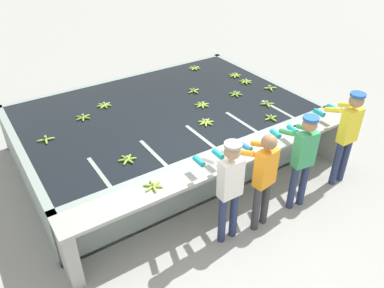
{
  "coord_description": "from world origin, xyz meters",
  "views": [
    {
      "loc": [
        -2.91,
        -3.2,
        4.05
      ],
      "look_at": [
        0.0,
        1.2,
        0.64
      ],
      "focal_mm": 35.0,
      "sensor_mm": 36.0,
      "label": 1
    }
  ],
  "objects_px": {
    "banana_bunch_floating_4": "(267,104)",
    "banana_bunch_floating_13": "(206,122)",
    "banana_bunch_floating_2": "(246,81)",
    "banana_bunch_floating_9": "(270,88)",
    "worker_0": "(229,183)",
    "banana_bunch_floating_10": "(46,139)",
    "banana_bunch_floating_8": "(83,117)",
    "banana_bunch_floating_11": "(271,118)",
    "worker_1": "(263,174)",
    "banana_bunch_floating_1": "(104,105)",
    "worker_2": "(302,154)",
    "banana_bunch_floating_5": "(202,105)",
    "knife_0": "(301,126)",
    "worker_3": "(347,130)",
    "banana_bunch_floating_0": "(235,75)",
    "banana_bunch_floating_12": "(236,94)",
    "banana_bunch_floating_3": "(127,159)",
    "banana_bunch_floating_6": "(194,91)",
    "banana_bunch_ledge_0": "(153,186)",
    "banana_bunch_floating_7": "(194,68)"
  },
  "relations": [
    {
      "from": "banana_bunch_floating_9",
      "to": "banana_bunch_floating_13",
      "type": "height_order",
      "value": "same"
    },
    {
      "from": "banana_bunch_floating_8",
      "to": "banana_bunch_floating_3",
      "type": "bearing_deg",
      "value": -86.5
    },
    {
      "from": "worker_2",
      "to": "worker_3",
      "type": "height_order",
      "value": "worker_3"
    },
    {
      "from": "banana_bunch_floating_5",
      "to": "banana_bunch_ledge_0",
      "type": "relative_size",
      "value": 1.0
    },
    {
      "from": "banana_bunch_floating_2",
      "to": "banana_bunch_floating_6",
      "type": "height_order",
      "value": "same"
    },
    {
      "from": "banana_bunch_floating_4",
      "to": "banana_bunch_floating_9",
      "type": "height_order",
      "value": "same"
    },
    {
      "from": "banana_bunch_floating_1",
      "to": "worker_0",
      "type": "bearing_deg",
      "value": -81.41
    },
    {
      "from": "banana_bunch_floating_10",
      "to": "banana_bunch_floating_7",
      "type": "bearing_deg",
      "value": 18.55
    },
    {
      "from": "worker_0",
      "to": "worker_2",
      "type": "relative_size",
      "value": 1.01
    },
    {
      "from": "worker_0",
      "to": "banana_bunch_floating_10",
      "type": "relative_size",
      "value": 5.7
    },
    {
      "from": "worker_2",
      "to": "banana_bunch_floating_7",
      "type": "bearing_deg",
      "value": 80.81
    },
    {
      "from": "worker_2",
      "to": "banana_bunch_floating_4",
      "type": "relative_size",
      "value": 6.06
    },
    {
      "from": "banana_bunch_floating_3",
      "to": "banana_bunch_floating_7",
      "type": "distance_m",
      "value": 3.68
    },
    {
      "from": "banana_bunch_floating_0",
      "to": "banana_bunch_ledge_0",
      "type": "bearing_deg",
      "value": -144.44
    },
    {
      "from": "banana_bunch_floating_1",
      "to": "banana_bunch_floating_12",
      "type": "bearing_deg",
      "value": -22.49
    },
    {
      "from": "banana_bunch_floating_1",
      "to": "banana_bunch_floating_13",
      "type": "height_order",
      "value": "same"
    },
    {
      "from": "banana_bunch_floating_12",
      "to": "worker_2",
      "type": "bearing_deg",
      "value": -103.49
    },
    {
      "from": "worker_2",
      "to": "banana_bunch_floating_4",
      "type": "distance_m",
      "value": 1.7
    },
    {
      "from": "banana_bunch_floating_4",
      "to": "banana_bunch_floating_11",
      "type": "relative_size",
      "value": 0.94
    },
    {
      "from": "banana_bunch_floating_4",
      "to": "banana_bunch_floating_13",
      "type": "xyz_separation_m",
      "value": [
        -1.34,
        0.06,
        -0.0
      ]
    },
    {
      "from": "worker_1",
      "to": "banana_bunch_floating_1",
      "type": "bearing_deg",
      "value": 107.8
    },
    {
      "from": "worker_1",
      "to": "banana_bunch_floating_1",
      "type": "distance_m",
      "value": 3.31
    },
    {
      "from": "banana_bunch_floating_7",
      "to": "banana_bunch_floating_13",
      "type": "bearing_deg",
      "value": -119.29
    },
    {
      "from": "banana_bunch_floating_3",
      "to": "banana_bunch_floating_7",
      "type": "xyz_separation_m",
      "value": [
        2.78,
        2.41,
        -0.0
      ]
    },
    {
      "from": "banana_bunch_floating_2",
      "to": "banana_bunch_floating_9",
      "type": "xyz_separation_m",
      "value": [
        0.2,
        -0.52,
        0.0
      ]
    },
    {
      "from": "banana_bunch_floating_5",
      "to": "banana_bunch_floating_8",
      "type": "distance_m",
      "value": 2.12
    },
    {
      "from": "banana_bunch_floating_2",
      "to": "banana_bunch_floating_4",
      "type": "relative_size",
      "value": 1.07
    },
    {
      "from": "banana_bunch_floating_0",
      "to": "banana_bunch_floating_4",
      "type": "height_order",
      "value": "same"
    },
    {
      "from": "worker_0",
      "to": "banana_bunch_floating_10",
      "type": "distance_m",
      "value": 2.99
    },
    {
      "from": "worker_1",
      "to": "knife_0",
      "type": "bearing_deg",
      "value": 23.51
    },
    {
      "from": "worker_2",
      "to": "banana_bunch_floating_8",
      "type": "bearing_deg",
      "value": 128.02
    },
    {
      "from": "banana_bunch_floating_5",
      "to": "banana_bunch_floating_8",
      "type": "relative_size",
      "value": 1.0
    },
    {
      "from": "banana_bunch_floating_0",
      "to": "banana_bunch_floating_2",
      "type": "xyz_separation_m",
      "value": [
        -0.02,
        -0.38,
        0.0
      ]
    },
    {
      "from": "worker_1",
      "to": "banana_bunch_floating_12",
      "type": "distance_m",
      "value": 2.55
    },
    {
      "from": "banana_bunch_floating_5",
      "to": "knife_0",
      "type": "relative_size",
      "value": 1.02
    },
    {
      "from": "worker_0",
      "to": "knife_0",
      "type": "xyz_separation_m",
      "value": [
        1.97,
        0.56,
        -0.05
      ]
    },
    {
      "from": "worker_3",
      "to": "banana_bunch_floating_10",
      "type": "distance_m",
      "value": 4.76
    },
    {
      "from": "worker_1",
      "to": "banana_bunch_floating_0",
      "type": "relative_size",
      "value": 5.58
    },
    {
      "from": "banana_bunch_floating_5",
      "to": "banana_bunch_floating_10",
      "type": "height_order",
      "value": "same"
    },
    {
      "from": "banana_bunch_floating_9",
      "to": "banana_bunch_floating_7",
      "type": "bearing_deg",
      "value": 111.26
    },
    {
      "from": "worker_3",
      "to": "banana_bunch_floating_2",
      "type": "height_order",
      "value": "worker_3"
    },
    {
      "from": "banana_bunch_floating_7",
      "to": "banana_bunch_floating_10",
      "type": "height_order",
      "value": "same"
    },
    {
      "from": "banana_bunch_floating_2",
      "to": "banana_bunch_floating_3",
      "type": "distance_m",
      "value": 3.47
    },
    {
      "from": "banana_bunch_floating_8",
      "to": "banana_bunch_floating_13",
      "type": "xyz_separation_m",
      "value": [
        1.67,
        -1.31,
        -0.0
      ]
    },
    {
      "from": "banana_bunch_floating_0",
      "to": "banana_bunch_floating_11",
      "type": "bearing_deg",
      "value": -110.44
    },
    {
      "from": "banana_bunch_floating_9",
      "to": "banana_bunch_ledge_0",
      "type": "xyz_separation_m",
      "value": [
        -3.43,
        -1.43,
        0.0
      ]
    },
    {
      "from": "banana_bunch_floating_2",
      "to": "banana_bunch_floating_7",
      "type": "bearing_deg",
      "value": 111.26
    },
    {
      "from": "banana_bunch_floating_1",
      "to": "banana_bunch_floating_4",
      "type": "height_order",
      "value": "same"
    },
    {
      "from": "worker_3",
      "to": "banana_bunch_floating_12",
      "type": "xyz_separation_m",
      "value": [
        -0.52,
        2.15,
        -0.08
      ]
    },
    {
      "from": "knife_0",
      "to": "banana_bunch_floating_12",
      "type": "bearing_deg",
      "value": 94.43
    }
  ]
}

